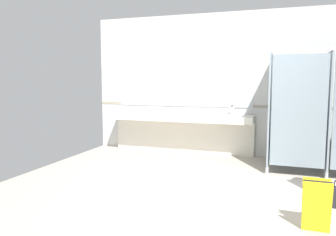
{
  "coord_description": "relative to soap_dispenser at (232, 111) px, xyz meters",
  "views": [
    {
      "loc": [
        0.51,
        -4.34,
        1.59
      ],
      "look_at": [
        -1.26,
        0.79,
        0.98
      ],
      "focal_mm": 35.88,
      "sensor_mm": 36.0,
      "label": 1
    }
  ],
  "objects": [
    {
      "name": "mirror_panel",
      "position": [
        -1.1,
        0.12,
        0.65
      ],
      "size": [
        3.04,
        0.02,
        1.17
      ],
      "primitive_type": "cube",
      "color": "silver",
      "rests_on": "wall_back"
    },
    {
      "name": "vanity_counter",
      "position": [
        -1.1,
        -0.08,
        -0.32
      ],
      "size": [
        3.14,
        0.57,
        0.98
      ],
      "color": "silver",
      "rests_on": "ground_plane"
    },
    {
      "name": "wall_back_tile_band",
      "position": [
        0.5,
        0.13,
        0.09
      ],
      "size": [
        7.27,
        0.01,
        0.06
      ],
      "primitive_type": "cube",
      "color": "#9E937F",
      "rests_on": "wall_back"
    },
    {
      "name": "soap_dispenser",
      "position": [
        0.0,
        0.0,
        0.0
      ],
      "size": [
        0.07,
        0.07,
        0.2
      ],
      "color": "white",
      "rests_on": "vanity_counter"
    },
    {
      "name": "wall_back",
      "position": [
        0.5,
        0.19,
        0.54
      ],
      "size": [
        7.27,
        0.12,
        3.0
      ],
      "primitive_type": "cube",
      "color": "silver",
      "rests_on": "ground_plane"
    },
    {
      "name": "paper_cup",
      "position": [
        -0.87,
        -0.2,
        -0.03
      ],
      "size": [
        0.07,
        0.07,
        0.11
      ],
      "primitive_type": "cylinder",
      "color": "beige",
      "rests_on": "vanity_counter"
    },
    {
      "name": "ground_plane",
      "position": [
        0.5,
        -2.66,
        -1.01
      ],
      "size": [
        7.27,
        6.19,
        0.1
      ],
      "primitive_type": "cube",
      "color": "#B2A899"
    },
    {
      "name": "wet_floor_sign",
      "position": [
        1.38,
        -3.28,
        -0.67
      ],
      "size": [
        0.28,
        0.19,
        0.55
      ],
      "color": "yellow",
      "rests_on": "ground_plane"
    },
    {
      "name": "floor_drain_cover",
      "position": [
        -0.35,
        -3.29,
        -0.95
      ],
      "size": [
        0.14,
        0.14,
        0.01
      ],
      "primitive_type": "cylinder",
      "color": "#B7BABF",
      "rests_on": "ground_plane"
    }
  ]
}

